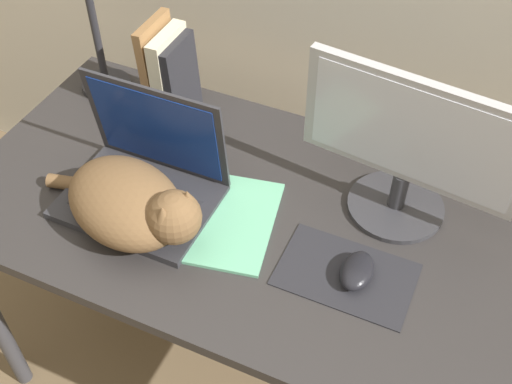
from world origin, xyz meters
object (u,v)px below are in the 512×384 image
cat (132,204)px  notepad (230,221)px  external_monitor (409,147)px  laptop (144,180)px  book_row (170,74)px  computer_mouse (357,271)px

cat → notepad: bearing=28.3°
external_monitor → notepad: (-0.31, -0.19, -0.18)m
notepad → cat: bearing=-151.7°
laptop → cat: size_ratio=0.80×
book_row → notepad: bearing=-43.5°
cat → book_row: (-0.12, 0.38, 0.04)m
external_monitor → book_row: 0.62m
laptop → external_monitor: bearing=20.3°
laptop → notepad: bearing=1.4°
computer_mouse → notepad: size_ratio=0.34×
laptop → notepad: size_ratio=1.12×
notepad → laptop: bearing=-178.6°
computer_mouse → notepad: computer_mouse is taller
cat → notepad: (0.18, 0.09, -0.07)m
cat → notepad: 0.21m
laptop → computer_mouse: laptop is taller
cat → notepad: size_ratio=1.40×
laptop → external_monitor: size_ratio=0.72×
laptop → computer_mouse: (0.50, -0.02, -0.03)m
laptop → cat: 0.10m
cat → laptop: bearing=107.6°
external_monitor → notepad: size_ratio=1.55×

